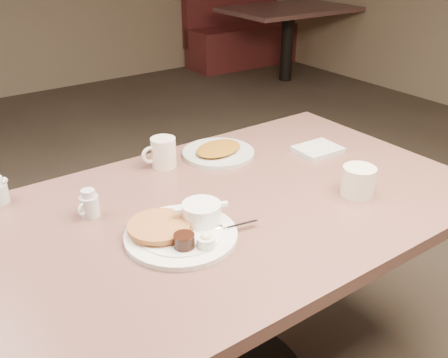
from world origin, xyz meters
TOP-DOWN VIEW (x-y plane):
  - diner_table at (0.00, 0.00)m, footprint 1.50×0.90m
  - main_plate at (-0.20, -0.07)m, footprint 0.38×0.37m
  - coffee_mug_near at (0.35, -0.18)m, footprint 0.15×0.12m
  - napkin at (0.48, 0.11)m, footprint 0.16×0.13m
  - coffee_mug_far at (-0.03, 0.33)m, footprint 0.12×0.09m
  - creamer_left at (-0.35, 0.16)m, footprint 0.07×0.06m
  - hash_plate at (0.17, 0.30)m, footprint 0.31×0.31m
  - booth_back_right at (2.87, 3.66)m, footprint 1.34×1.56m

SIDE VIEW (x-z plane):
  - booth_back_right at x=2.87m, z-range -0.15..0.97m
  - diner_table at x=0.00m, z-range 0.21..0.96m
  - napkin at x=0.48m, z-range 0.75..0.77m
  - hash_plate at x=0.17m, z-range 0.75..0.78m
  - main_plate at x=-0.20m, z-range 0.74..0.81m
  - creamer_left at x=-0.35m, z-range 0.75..0.83m
  - coffee_mug_near at x=0.35m, z-range 0.75..0.84m
  - coffee_mug_far at x=-0.03m, z-range 0.75..0.85m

